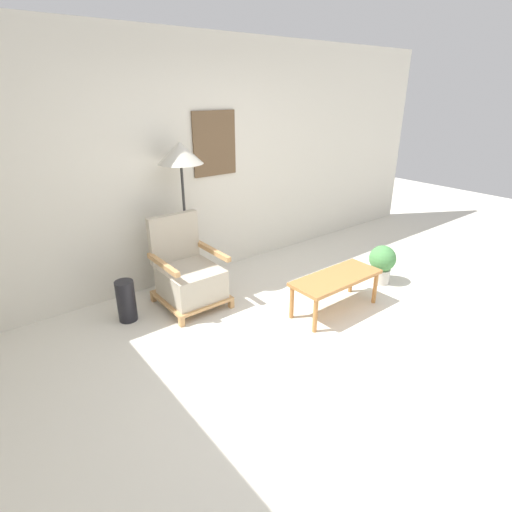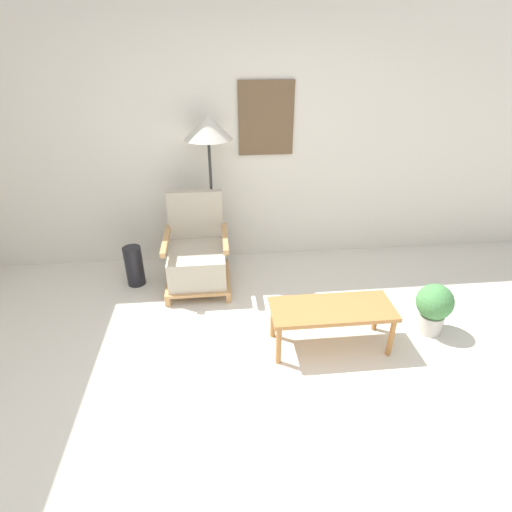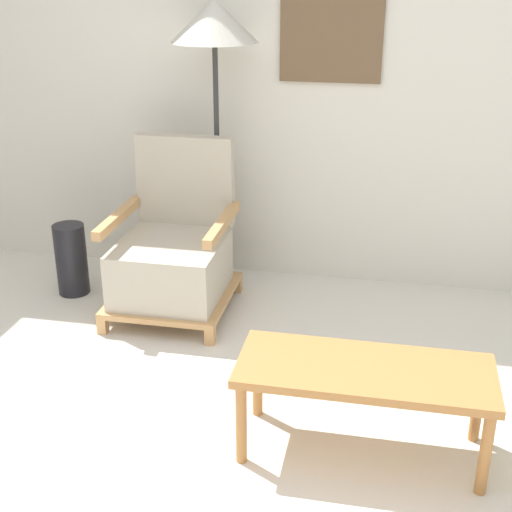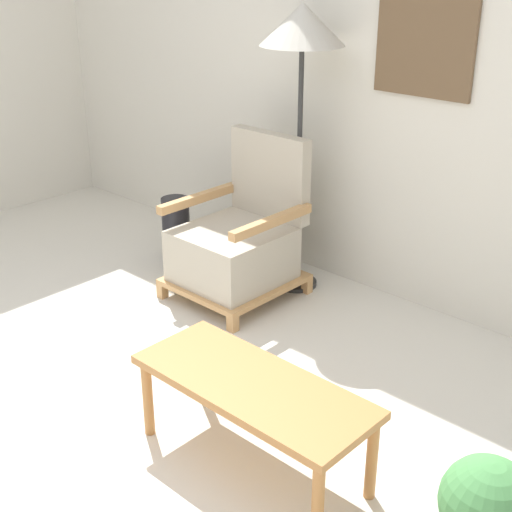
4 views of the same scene
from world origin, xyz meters
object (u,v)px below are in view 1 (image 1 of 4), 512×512
armchair (188,275)px  vase (126,301)px  floor_lamp (181,159)px  potted_plant (382,262)px  coffee_table (336,281)px

armchair → vase: bearing=172.8°
armchair → floor_lamp: size_ratio=0.57×
vase → potted_plant: potted_plant is taller
armchair → coffee_table: (1.10, -1.05, 0.01)m
floor_lamp → potted_plant: size_ratio=3.57×
coffee_table → potted_plant: size_ratio=2.14×
armchair → floor_lamp: bearing=61.4°
vase → coffee_table: bearing=-33.0°
coffee_table → vase: size_ratio=2.34×
coffee_table → armchair: bearing=136.3°
floor_lamp → potted_plant: bearing=-34.6°
floor_lamp → potted_plant: floor_lamp is taller
coffee_table → vase: bearing=147.0°
armchair → floor_lamp: (0.17, 0.32, 1.14)m
armchair → floor_lamp: floor_lamp is taller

